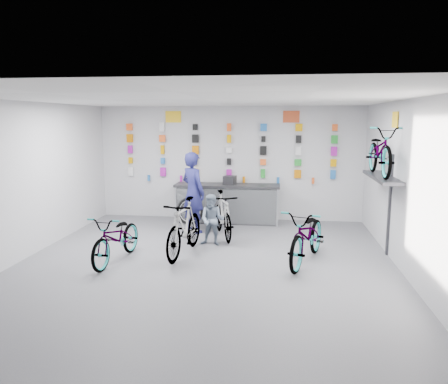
# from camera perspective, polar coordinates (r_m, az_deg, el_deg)

# --- Properties ---
(floor) EXTENTS (8.00, 8.00, 0.00)m
(floor) POSITION_cam_1_polar(r_m,az_deg,el_deg) (8.07, -2.67, -9.77)
(floor) COLOR #525257
(floor) RESTS_ON ground
(ceiling) EXTENTS (8.00, 8.00, 0.00)m
(ceiling) POSITION_cam_1_polar(r_m,az_deg,el_deg) (7.62, -2.85, 12.04)
(ceiling) COLOR white
(ceiling) RESTS_ON wall_back
(wall_back) EXTENTS (7.00, 0.00, 7.00)m
(wall_back) POSITION_cam_1_polar(r_m,az_deg,el_deg) (11.63, 0.70, 3.78)
(wall_back) COLOR silver
(wall_back) RESTS_ON floor
(wall_front) EXTENTS (7.00, 0.00, 7.00)m
(wall_front) POSITION_cam_1_polar(r_m,az_deg,el_deg) (3.92, -13.15, -8.00)
(wall_front) COLOR silver
(wall_front) RESTS_ON floor
(wall_left) EXTENTS (0.00, 8.00, 8.00)m
(wall_left) POSITION_cam_1_polar(r_m,az_deg,el_deg) (9.00, -25.28, 1.18)
(wall_left) COLOR silver
(wall_left) RESTS_ON floor
(wall_right) EXTENTS (0.00, 8.00, 8.00)m
(wall_right) POSITION_cam_1_polar(r_m,az_deg,el_deg) (7.88, 23.16, 0.27)
(wall_right) COLOR silver
(wall_right) RESTS_ON floor
(counter) EXTENTS (2.70, 0.66, 1.00)m
(counter) POSITION_cam_1_polar(r_m,az_deg,el_deg) (11.33, 0.42, -1.56)
(counter) COLOR black
(counter) RESTS_ON floor
(merch_wall) EXTENTS (5.56, 0.08, 1.57)m
(merch_wall) POSITION_cam_1_polar(r_m,az_deg,el_deg) (11.53, 1.01, 5.24)
(merch_wall) COLOR silver
(merch_wall) RESTS_ON wall_back
(wall_bracket) EXTENTS (0.39, 1.90, 2.00)m
(wall_bracket) POSITION_cam_1_polar(r_m,az_deg,el_deg) (9.00, 20.05, 1.28)
(wall_bracket) COLOR #333338
(wall_bracket) RESTS_ON wall_right
(sign_left) EXTENTS (0.42, 0.02, 0.30)m
(sign_left) POSITION_cam_1_polar(r_m,az_deg,el_deg) (11.82, -6.65, 9.73)
(sign_left) COLOR yellow
(sign_left) RESTS_ON wall_back
(sign_right) EXTENTS (0.42, 0.02, 0.30)m
(sign_right) POSITION_cam_1_polar(r_m,az_deg,el_deg) (11.48, 8.78, 9.69)
(sign_right) COLOR #C14A24
(sign_right) RESTS_ON wall_back
(sign_side) EXTENTS (0.02, 0.40, 0.30)m
(sign_side) POSITION_cam_1_polar(r_m,az_deg,el_deg) (8.95, 21.44, 8.79)
(sign_side) COLOR yellow
(sign_side) RESTS_ON wall_right
(bike_left) EXTENTS (0.81, 1.83, 0.93)m
(bike_left) POSITION_cam_1_polar(r_m,az_deg,el_deg) (8.47, -13.81, -5.81)
(bike_left) COLOR gray
(bike_left) RESTS_ON floor
(bike_center) EXTENTS (0.78, 1.92, 1.12)m
(bike_center) POSITION_cam_1_polar(r_m,az_deg,el_deg) (8.64, -5.21, -4.61)
(bike_center) COLOR gray
(bike_center) RESTS_ON floor
(bike_right) EXTENTS (1.30, 2.12, 1.05)m
(bike_right) POSITION_cam_1_polar(r_m,az_deg,el_deg) (8.30, 10.88, -5.58)
(bike_right) COLOR gray
(bike_right) RESTS_ON floor
(bike_service) EXTENTS (1.02, 1.80, 1.04)m
(bike_service) POSITION_cam_1_polar(r_m,az_deg,el_deg) (9.89, -0.12, -2.99)
(bike_service) COLOR gray
(bike_service) RESTS_ON floor
(bike_wall) EXTENTS (0.63, 1.80, 0.95)m
(bike_wall) POSITION_cam_1_polar(r_m,az_deg,el_deg) (8.92, 19.77, 5.04)
(bike_wall) COLOR gray
(bike_wall) RESTS_ON wall_bracket
(clerk) EXTENTS (0.83, 0.79, 1.91)m
(clerk) POSITION_cam_1_polar(r_m,az_deg,el_deg) (10.31, -4.05, -0.04)
(clerk) COLOR #1B1C52
(clerk) RESTS_ON floor
(customer) EXTENTS (0.58, 0.48, 1.10)m
(customer) POSITION_cam_1_polar(r_m,az_deg,el_deg) (9.27, -1.54, -3.67)
(customer) COLOR slate
(customer) RESTS_ON floor
(spare_wheel) EXTENTS (0.71, 0.20, 0.70)m
(spare_wheel) POSITION_cam_1_polar(r_m,az_deg,el_deg) (11.14, -4.49, -2.51)
(spare_wheel) COLOR black
(spare_wheel) RESTS_ON floor
(register) EXTENTS (0.34, 0.36, 0.22)m
(register) POSITION_cam_1_polar(r_m,az_deg,el_deg) (11.23, 0.76, 1.57)
(register) COLOR black
(register) RESTS_ON counter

